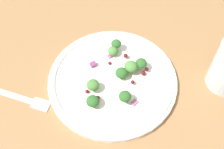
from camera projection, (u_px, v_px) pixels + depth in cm
name	position (u px, v px, depth cm)	size (l,w,h in cm)	color
ground_plane	(103.00, 90.00, 60.38)	(180.00, 180.00, 2.00)	olive
plate	(112.00, 79.00, 59.61)	(26.50, 26.50, 1.70)	white
dressing_pool	(112.00, 78.00, 59.25)	(15.37, 15.37, 0.20)	white
broccoli_floret_0	(116.00, 44.00, 61.91)	(2.16, 2.16, 2.19)	#8EB77A
broccoli_floret_1	(131.00, 67.00, 58.56)	(2.68, 2.68, 2.72)	#9EC684
broccoli_floret_2	(122.00, 73.00, 58.22)	(2.49, 2.49, 2.52)	#9EC684
broccoli_floret_3	(93.00, 85.00, 56.36)	(2.50, 2.50, 2.53)	#9EC684
broccoli_floret_4	(113.00, 51.00, 61.57)	(2.17, 2.17, 2.19)	#8EB77A
broccoli_floret_5	(93.00, 101.00, 54.46)	(2.51, 2.51, 2.54)	#9EC684
broccoli_floret_6	(141.00, 63.00, 59.14)	(2.36, 2.36, 2.39)	#ADD18E
broccoli_floret_7	(125.00, 97.00, 54.61)	(2.39, 2.39, 2.42)	#8EB77A
cranberry_0	(110.00, 63.00, 60.97)	(0.72, 0.72, 0.72)	maroon
cranberry_1	(126.00, 56.00, 61.30)	(0.93, 0.93, 0.93)	maroon
cranberry_2	(133.00, 82.00, 57.71)	(0.78, 0.78, 0.78)	maroon
cranberry_3	(143.00, 73.00, 59.13)	(0.88, 0.88, 0.88)	maroon
cranberry_4	(98.00, 98.00, 55.82)	(0.81, 0.81, 0.81)	#4C0A14
cranberry_5	(147.00, 69.00, 59.48)	(0.82, 0.82, 0.82)	#4C0A14
cranberry_6	(86.00, 90.00, 57.12)	(0.71, 0.71, 0.71)	maroon
onion_bit_0	(110.00, 56.00, 62.15)	(0.87, 1.06, 0.60)	#A35B93
onion_bit_1	(93.00, 64.00, 60.40)	(1.04, 1.23, 0.60)	#843D75
onion_bit_2	(134.00, 103.00, 55.85)	(1.39, 1.00, 0.34)	#A35B93
fork	(13.00, 95.00, 58.20)	(15.75, 12.89, 0.50)	silver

